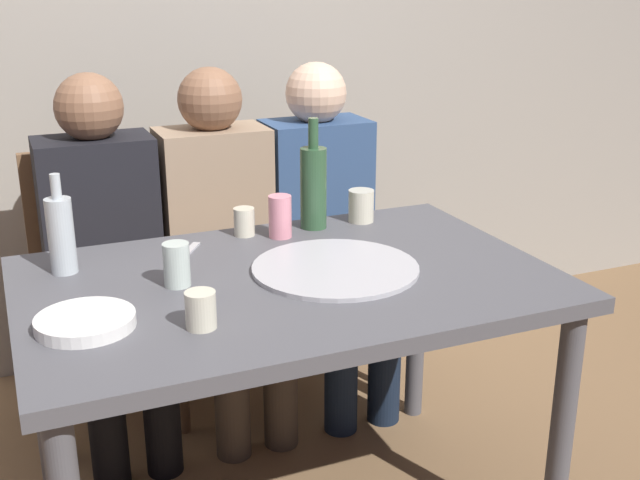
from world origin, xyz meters
TOP-DOWN VIEW (x-y plane):
  - back_wall at (0.00, 1.24)m, footprint 6.00×0.10m
  - dining_table at (0.00, 0.00)m, footprint 1.31×0.86m
  - pizza_tray at (0.13, -0.01)m, footprint 0.43×0.43m
  - wine_bottle at (-0.51, 0.25)m, footprint 0.07×0.07m
  - beer_bottle at (0.21, 0.34)m, footprint 0.08×0.08m
  - tumbler_near at (-0.28, -0.21)m, footprint 0.07×0.07m
  - tumbler_far at (0.37, 0.34)m, footprint 0.08×0.08m
  - wine_glass at (-0.00, 0.35)m, footprint 0.06×0.06m
  - short_glass at (-0.27, 0.05)m, footprint 0.06×0.06m
  - soda_can at (0.09, 0.30)m, footprint 0.07×0.07m
  - plate_stack at (-0.50, -0.11)m, footprint 0.21×0.21m
  - table_knife at (-0.21, 0.24)m, footprint 0.14×0.19m
  - chair_left at (-0.35, 0.83)m, footprint 0.44×0.44m
  - chair_middle at (0.03, 0.83)m, footprint 0.44×0.44m
  - chair_right at (0.40, 0.83)m, footprint 0.44×0.44m
  - guest_in_sweater at (-0.35, 0.68)m, footprint 0.36×0.56m
  - guest_in_beanie at (0.03, 0.68)m, footprint 0.36×0.56m
  - guest_by_wall at (0.40, 0.68)m, footprint 0.36×0.56m

SIDE VIEW (x-z plane):
  - chair_left at x=-0.35m, z-range 0.06..0.96m
  - chair_middle at x=0.03m, z-range 0.06..0.96m
  - chair_right at x=0.40m, z-range 0.06..0.96m
  - guest_in_sweater at x=-0.35m, z-range 0.06..1.23m
  - guest_in_beanie at x=0.03m, z-range 0.06..1.23m
  - guest_by_wall at x=0.40m, z-range 0.06..1.23m
  - dining_table at x=0.00m, z-range 0.28..1.01m
  - table_knife at x=-0.21m, z-range 0.73..0.74m
  - pizza_tray at x=0.13m, z-range 0.73..0.75m
  - plate_stack at x=-0.50m, z-range 0.73..0.76m
  - wine_glass at x=0.00m, z-range 0.73..0.82m
  - tumbler_near at x=-0.28m, z-range 0.73..0.82m
  - tumbler_far at x=0.37m, z-range 0.73..0.83m
  - short_glass at x=-0.27m, z-range 0.73..0.84m
  - soda_can at x=0.09m, z-range 0.73..0.86m
  - wine_bottle at x=-0.51m, z-range 0.71..0.96m
  - beer_bottle at x=0.21m, z-range 0.70..1.03m
  - back_wall at x=0.00m, z-range 0.00..2.60m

